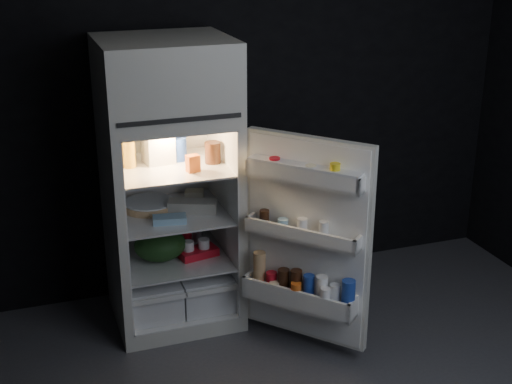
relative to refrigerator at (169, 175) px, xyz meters
name	(u,v)px	position (x,y,z in m)	size (l,w,h in m)	color
wall_back	(228,91)	(0.50, 0.38, 0.39)	(4.00, 0.00, 2.70)	black
refrigerator	(169,175)	(0.00, 0.00, 0.00)	(0.76, 0.71, 1.78)	silver
fridge_door	(305,245)	(0.63, -0.66, -0.28)	(0.62, 0.67, 1.22)	silver
milk_jug	(158,143)	(-0.05, 0.05, 0.19)	(0.17, 0.17, 0.24)	white
mayo_jar	(177,149)	(0.07, 0.05, 0.14)	(0.12, 0.12, 0.14)	#1C3B9A
jam_jar	(213,152)	(0.26, -0.08, 0.14)	(0.10, 0.10, 0.13)	#32190D
amber_bottle	(129,149)	(-0.23, 0.01, 0.18)	(0.08, 0.08, 0.22)	gold
small_carton	(193,163)	(0.11, -0.20, 0.12)	(0.07, 0.05, 0.10)	#D05818
egg_carton	(193,206)	(0.12, -0.08, -0.19)	(0.30, 0.11, 0.07)	#9C998E
pie	(149,205)	(-0.12, 0.06, -0.21)	(0.33, 0.33, 0.04)	tan
flat_package	(170,219)	(-0.05, -0.20, -0.21)	(0.20, 0.10, 0.04)	#89B7D4
wrapped_pkg	(194,194)	(0.19, 0.15, -0.20)	(0.12, 0.10, 0.05)	beige
produce_bag	(160,245)	(-0.09, -0.06, -0.43)	(0.32, 0.27, 0.20)	#193815
yogurt_tray	(198,252)	(0.14, -0.09, -0.50)	(0.24, 0.13, 0.05)	red
small_can_red	(187,238)	(0.12, 0.10, -0.48)	(0.07, 0.07, 0.09)	red
small_can_silver	(197,234)	(0.20, 0.13, -0.48)	(0.07, 0.07, 0.09)	silver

